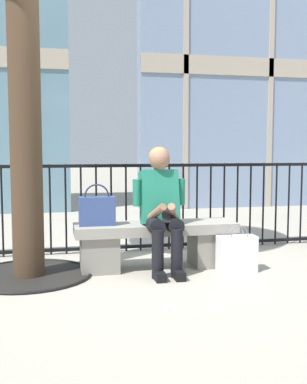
% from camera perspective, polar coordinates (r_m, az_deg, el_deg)
% --- Properties ---
extents(ground_plane, '(60.00, 60.00, 0.00)m').
position_cam_1_polar(ground_plane, '(4.70, 0.26, -9.26)').
color(ground_plane, '#A8A091').
extents(stone_bench, '(1.60, 0.44, 0.45)m').
position_cam_1_polar(stone_bench, '(4.63, 0.26, -6.02)').
color(stone_bench, gray).
rests_on(stone_bench, ground).
extents(seated_person_with_phone, '(0.52, 0.66, 1.21)m').
position_cam_1_polar(seated_person_with_phone, '(4.46, 0.95, -1.54)').
color(seated_person_with_phone, black).
rests_on(seated_person_with_phone, ground).
extents(handbag_on_bench, '(0.34, 0.15, 0.40)m').
position_cam_1_polar(handbag_on_bench, '(4.48, -6.97, -2.23)').
color(handbag_on_bench, '#33477F').
rests_on(handbag_on_bench, stone_bench).
extents(shopping_bag, '(0.37, 0.17, 0.46)m').
position_cam_1_polar(shopping_bag, '(4.57, 10.19, -7.43)').
color(shopping_bag, white).
rests_on(shopping_bag, ground).
extents(plaza_railing, '(9.23, 0.04, 1.01)m').
position_cam_1_polar(plaza_railing, '(5.38, -1.60, -1.83)').
color(plaza_railing, black).
rests_on(plaza_railing, ground).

